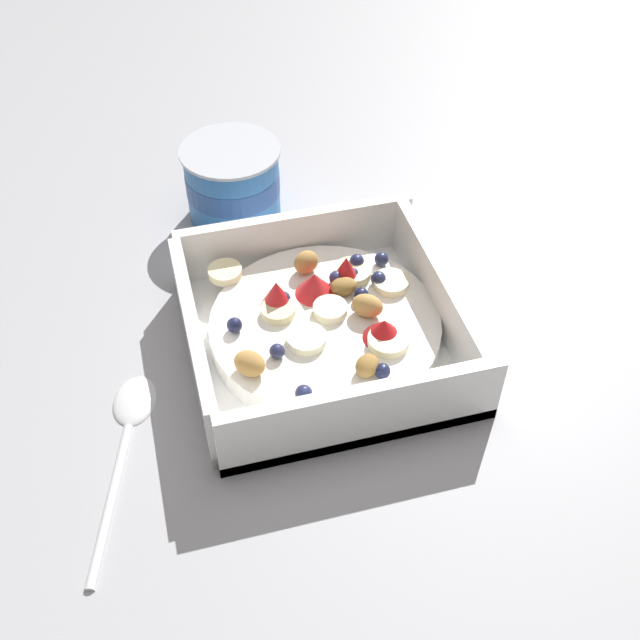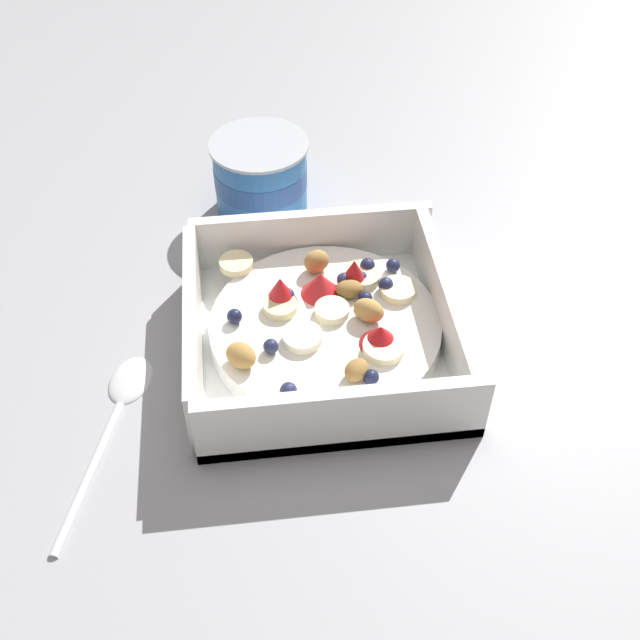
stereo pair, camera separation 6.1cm
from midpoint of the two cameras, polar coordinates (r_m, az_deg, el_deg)
ground_plane at (r=0.63m, az=-2.55°, el=-1.51°), size 2.40×2.40×0.00m
fruit_bowl at (r=0.61m, az=-2.78°, el=-0.72°), size 0.20×0.20×0.06m
spoon at (r=0.60m, az=-16.66°, el=-7.55°), size 0.07×0.17×0.01m
yogurt_cup at (r=0.74m, az=-8.70°, el=9.73°), size 0.09×0.09×0.07m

